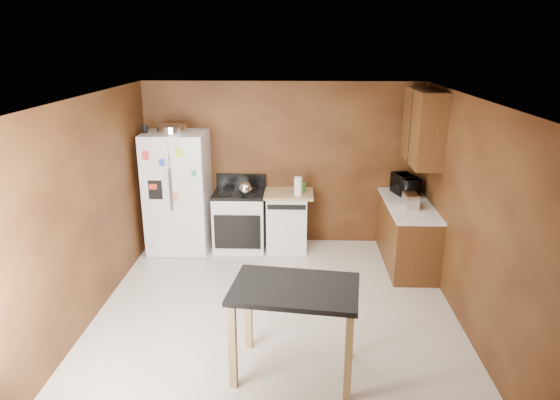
# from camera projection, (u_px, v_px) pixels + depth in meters

# --- Properties ---
(floor) EXTENTS (4.50, 4.50, 0.00)m
(floor) POSITION_uv_depth(u_px,v_px,m) (276.00, 312.00, 5.90)
(floor) COLOR beige
(floor) RESTS_ON ground
(ceiling) EXTENTS (4.50, 4.50, 0.00)m
(ceiling) POSITION_uv_depth(u_px,v_px,m) (275.00, 98.00, 5.14)
(ceiling) COLOR white
(ceiling) RESTS_ON ground
(wall_back) EXTENTS (4.20, 0.00, 4.20)m
(wall_back) POSITION_uv_depth(u_px,v_px,m) (282.00, 164.00, 7.66)
(wall_back) COLOR brown
(wall_back) RESTS_ON ground
(wall_front) EXTENTS (4.20, 0.00, 4.20)m
(wall_front) POSITION_uv_depth(u_px,v_px,m) (261.00, 321.00, 3.38)
(wall_front) COLOR brown
(wall_front) RESTS_ON ground
(wall_left) EXTENTS (0.00, 4.50, 4.50)m
(wall_left) POSITION_uv_depth(u_px,v_px,m) (89.00, 210.00, 5.59)
(wall_left) COLOR brown
(wall_left) RESTS_ON ground
(wall_right) EXTENTS (0.00, 4.50, 4.50)m
(wall_right) POSITION_uv_depth(u_px,v_px,m) (468.00, 215.00, 5.45)
(wall_right) COLOR brown
(wall_right) RESTS_ON ground
(roasting_pan) EXTENTS (0.44, 0.44, 0.11)m
(roasting_pan) POSITION_uv_depth(u_px,v_px,m) (172.00, 129.00, 7.14)
(roasting_pan) COLOR silver
(roasting_pan) RESTS_ON refrigerator
(pen_cup) EXTENTS (0.08, 0.08, 0.12)m
(pen_cup) POSITION_uv_depth(u_px,v_px,m) (145.00, 129.00, 7.14)
(pen_cup) COLOR black
(pen_cup) RESTS_ON refrigerator
(kettle) EXTENTS (0.20, 0.20, 0.20)m
(kettle) POSITION_uv_depth(u_px,v_px,m) (245.00, 189.00, 7.29)
(kettle) COLOR silver
(kettle) RESTS_ON gas_range
(paper_towel) EXTENTS (0.15, 0.15, 0.27)m
(paper_towel) POSITION_uv_depth(u_px,v_px,m) (298.00, 186.00, 7.30)
(paper_towel) COLOR white
(paper_towel) RESTS_ON dishwasher
(green_canister) EXTENTS (0.14, 0.14, 0.12)m
(green_canister) POSITION_uv_depth(u_px,v_px,m) (302.00, 187.00, 7.52)
(green_canister) COLOR green
(green_canister) RESTS_ON dishwasher
(toaster) EXTENTS (0.19, 0.29, 0.20)m
(toaster) POSITION_uv_depth(u_px,v_px,m) (411.00, 201.00, 6.73)
(toaster) COLOR silver
(toaster) RESTS_ON right_cabinets
(microwave) EXTENTS (0.45, 0.55, 0.27)m
(microwave) POSITION_uv_depth(u_px,v_px,m) (405.00, 186.00, 7.31)
(microwave) COLOR black
(microwave) RESTS_ON right_cabinets
(refrigerator) EXTENTS (0.90, 0.80, 1.80)m
(refrigerator) POSITION_uv_depth(u_px,v_px,m) (178.00, 192.00, 7.46)
(refrigerator) COLOR white
(refrigerator) RESTS_ON ground
(gas_range) EXTENTS (0.76, 0.68, 1.10)m
(gas_range) POSITION_uv_depth(u_px,v_px,m) (240.00, 219.00, 7.61)
(gas_range) COLOR white
(gas_range) RESTS_ON ground
(dishwasher) EXTENTS (0.78, 0.63, 0.89)m
(dishwasher) POSITION_uv_depth(u_px,v_px,m) (287.00, 220.00, 7.62)
(dishwasher) COLOR white
(dishwasher) RESTS_ON ground
(right_cabinets) EXTENTS (0.63, 1.58, 2.45)m
(right_cabinets) POSITION_uv_depth(u_px,v_px,m) (412.00, 202.00, 6.97)
(right_cabinets) COLOR brown
(right_cabinets) RESTS_ON ground
(island) EXTENTS (1.26, 0.92, 0.91)m
(island) POSITION_uv_depth(u_px,v_px,m) (295.00, 301.00, 4.63)
(island) COLOR black
(island) RESTS_ON ground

